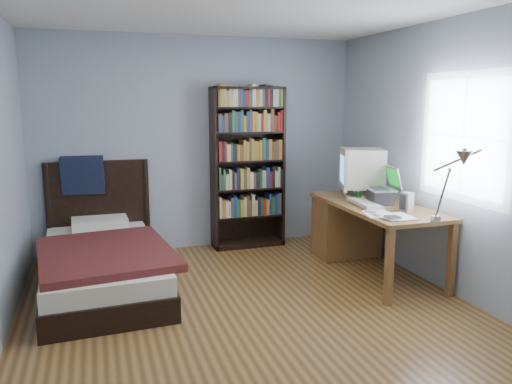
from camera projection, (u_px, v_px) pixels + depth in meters
room at (256, 166)px, 3.96m from camera, size 4.20×4.24×2.50m
desk at (353, 223)px, 5.54m from camera, size 0.75×1.64×0.73m
crt_monitor at (360, 169)px, 5.40m from camera, size 0.60×0.55×0.53m
laptop at (382, 193)px, 5.04m from camera, size 0.36×0.35×0.38m
desk_lamp at (460, 165)px, 3.83m from camera, size 0.26×0.57×0.68m
keyboard at (365, 204)px, 4.99m from camera, size 0.24×0.50×0.05m
speaker at (407, 202)px, 4.72m from camera, size 0.11×0.11×0.18m
soda_can at (359, 196)px, 5.20m from camera, size 0.06×0.06×0.11m
mouse at (360, 197)px, 5.32m from camera, size 0.07×0.12×0.04m
phone_silver at (371, 212)px, 4.65m from camera, size 0.08×0.10×0.02m
phone_grey at (377, 215)px, 4.53m from camera, size 0.05×0.08×0.02m
external_drive at (393, 218)px, 4.40m from camera, size 0.12×0.12×0.02m
bookshelf at (248, 168)px, 5.98m from camera, size 0.86×0.30×1.92m
bed at (102, 259)px, 4.83m from camera, size 1.27×2.17×1.16m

